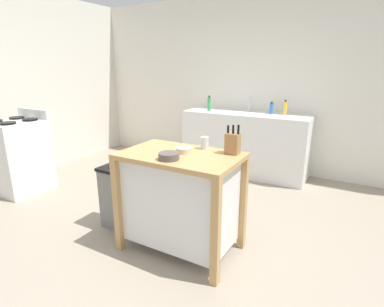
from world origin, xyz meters
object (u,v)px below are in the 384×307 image
Objects in this scene: trash_bin at (121,197)px; bottle_spray_cleaner at (271,108)px; kitchen_island at (181,197)px; bowl_ceramic_wide at (169,156)px; bottle_dish_soap at (209,104)px; knife_block at (233,143)px; sink_faucet at (250,104)px; bottle_hand_soap at (285,108)px; drinking_cup at (205,143)px; bowl_ceramic_small at (184,150)px; stove at (19,156)px.

trash_bin is 3.63× the size of bottle_spray_cleaner.
kitchen_island is 6.07× the size of bowl_ceramic_wide.
bottle_spray_cleaner is at bearing 87.22° from bowl_ceramic_wide.
knife_block is at bearing -58.75° from bottle_dish_soap.
sink_faucet is 1.06× the size of bottle_hand_soap.
bottle_spray_cleaner is 0.19m from bottle_hand_soap.
knife_block is 2.33× the size of drinking_cup.
bowl_ceramic_wide is 0.21m from bowl_ceramic_small.
sink_faucet is at bearing 44.20° from stove.
bottle_spray_cleaner is (0.02, 2.04, 0.06)m from drinking_cup.
bottle_spray_cleaner is at bearing 86.78° from kitchen_island.
kitchen_island is 4.76× the size of bottle_hand_soap.
bottle_spray_cleaner is (0.34, -0.06, -0.03)m from sink_faucet.
bowl_ceramic_wide is 0.94× the size of bottle_spray_cleaner.
bottle_dish_soap reaches higher than bottle_hand_soap.
bottle_dish_soap is at bearing 91.30° from trash_bin.
sink_faucet is 0.35m from bottle_spray_cleaner.
kitchen_island is at bearing -2.42° from stove.
trash_bin is at bearing -111.14° from bottle_spray_cleaner.
bowl_ceramic_wide is 0.72× the size of bottle_dish_soap.
kitchen_island is 2.41m from sink_faucet.
drinking_cup is at bearing 76.89° from bowl_ceramic_wide.
bottle_hand_soap reaches higher than bottle_spray_cleaner.
kitchen_island is 4.05× the size of knife_block.
drinking_cup is at bearing 174.64° from knife_block.
bottle_dish_soap is at bearing -170.25° from bottle_spray_cleaner.
drinking_cup is 2.13m from sink_faucet.
bowl_ceramic_small is at bearing 88.87° from bowl_ceramic_wide.
bowl_ceramic_small is at bearing 69.39° from kitchen_island.
knife_block reaches higher than bottle_spray_cleaner.
bowl_ceramic_small is (-0.36, -0.17, -0.07)m from knife_block.
bottle_spray_cleaner is (0.13, 2.27, 0.50)m from kitchen_island.
trash_bin is (-0.74, 0.22, -0.60)m from bowl_ceramic_wide.
bowl_ceramic_small is at bearing -114.71° from drinking_cup.
knife_block is 0.41m from bowl_ceramic_small.
knife_block is 1.41× the size of bottle_spray_cleaner.
bottle_spray_cleaner is 3.45m from stove.
trash_bin is (-1.11, -0.17, -0.66)m from knife_block.
bottle_hand_soap is at bearing 9.07° from bottle_dish_soap.
kitchen_island is 5.71× the size of bottle_spray_cleaner.
bottle_dish_soap is at bearing 121.25° from knife_block.
trash_bin is 2.49m from bottle_spray_cleaner.
knife_block is 1.30m from trash_bin.
drinking_cup is at bearing 65.29° from bowl_ceramic_small.
bowl_ceramic_small is at bearing -84.36° from sink_faucet.
bottle_dish_soap is at bearing 110.28° from kitchen_island.
bowl_ceramic_small is 2.32m from sink_faucet.
kitchen_island is at bearing -114.11° from drinking_cup.
stove is at bearing -130.62° from bottle_dish_soap.
bottle_dish_soap is (-0.89, 1.88, 0.08)m from drinking_cup.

